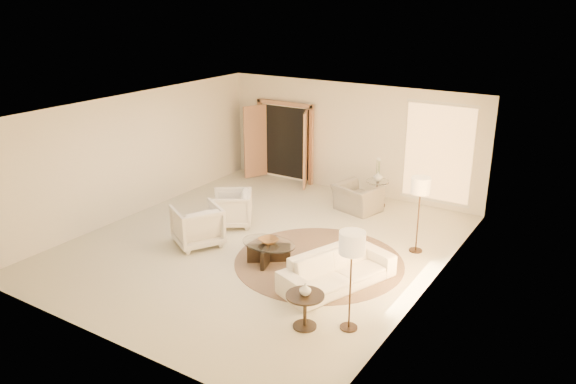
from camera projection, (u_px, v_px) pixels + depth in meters
The scene contains 18 objects.
room at pixel (260, 180), 11.08m from camera, with size 7.04×8.04×2.83m.
windows_right at pixel (431, 215), 9.44m from camera, with size 0.10×6.40×2.40m, color #FFBB66, non-canonical shape.
window_back_corner at pixel (438, 154), 13.09m from camera, with size 1.70×0.10×2.40m, color #FFBB66, non-canonical shape.
curtains_right at pixel (445, 202), 10.20m from camera, with size 0.06×5.20×2.60m, color #CAB786, non-canonical shape.
french_doors at pixel (284, 143), 15.19m from camera, with size 1.95×0.66×2.16m.
area_rug at pixel (319, 261), 10.79m from camera, with size 3.26×3.26×0.01m, color #433024.
sofa at pixel (338, 269), 9.82m from camera, with size 2.13×0.83×0.62m, color white.
armchair_left at pixel (232, 207), 12.39m from camera, with size 0.83×0.78×0.86m, color white.
armchair_right at pixel (197, 223), 11.41m from camera, with size 0.90×0.84×0.92m, color white.
accent_chair at pixel (357, 193), 13.20m from camera, with size 1.00×0.65×0.87m, color gray.
coffee_table at pixel (269, 250), 10.70m from camera, with size 1.39×1.39×0.40m.
end_table at pixel (305, 305), 8.56m from camera, with size 0.59×0.59×0.56m.
side_table at pixel (377, 191), 13.55m from camera, with size 0.55×0.55×0.63m.
floor_lamp_near at pixel (421, 189), 10.81m from camera, with size 0.38×0.38×1.55m.
floor_lamp_far at pixel (352, 247), 8.19m from camera, with size 0.39×0.39×1.61m.
bowl at pixel (269, 241), 10.63m from camera, with size 0.36×0.36×0.09m, color brown.
end_vase at pixel (305, 289), 8.47m from camera, with size 0.18×0.18×0.19m, color white.
side_vase at pixel (378, 176), 13.43m from camera, with size 0.22×0.22×0.23m, color white.
Camera 1 is at (6.09, -8.61, 4.87)m, focal length 35.00 mm.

